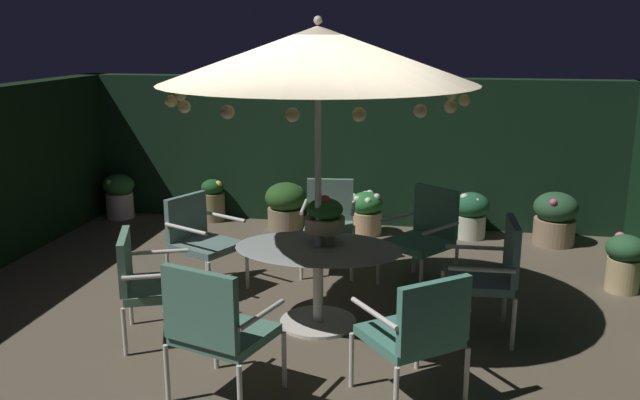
{
  "coord_description": "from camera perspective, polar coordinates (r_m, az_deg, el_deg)",
  "views": [
    {
      "loc": [
        1.2,
        -5.45,
        2.53
      ],
      "look_at": [
        0.18,
        0.05,
        1.11
      ],
      "focal_mm": 37.59,
      "sensor_mm": 36.0,
      "label": 1
    }
  ],
  "objects": [
    {
      "name": "ground_plane",
      "position": [
        6.13,
        -1.8,
        -10.24
      ],
      "size": [
        7.57,
        6.9,
        0.02
      ],
      "primitive_type": "cube",
      "color": "brown"
    },
    {
      "name": "hedge_backdrop_rear",
      "position": [
        8.97,
        2.63,
        4.21
      ],
      "size": [
        7.57,
        0.3,
        1.94
      ],
      "primitive_type": "cube",
      "color": "black",
      "rests_on": "ground_plane"
    },
    {
      "name": "patio_dining_table",
      "position": [
        5.85,
        -0.16,
        -5.82
      ],
      "size": [
        1.46,
        1.0,
        0.72
      ],
      "color": "beige",
      "rests_on": "ground_plane"
    },
    {
      "name": "patio_umbrella",
      "position": [
        5.5,
        -0.17,
        12.21
      ],
      "size": [
        2.6,
        2.6,
        2.64
      ],
      "color": "beige",
      "rests_on": "ground_plane"
    },
    {
      "name": "centerpiece_planter",
      "position": [
        5.81,
        0.41,
        -1.45
      ],
      "size": [
        0.35,
        0.35,
        0.43
      ],
      "color": "tan",
      "rests_on": "patio_dining_table"
    },
    {
      "name": "patio_chair_north",
      "position": [
        4.69,
        -8.89,
        -10.46
      ],
      "size": [
        0.79,
        0.75,
        1.03
      ],
      "color": "silver",
      "rests_on": "ground_plane"
    },
    {
      "name": "patio_chair_northeast",
      "position": [
        4.69,
        8.34,
        -10.81
      ],
      "size": [
        0.85,
        0.85,
        0.96
      ],
      "color": "silver",
      "rests_on": "ground_plane"
    },
    {
      "name": "patio_chair_east",
      "position": [
        5.82,
        14.34,
        -5.76
      ],
      "size": [
        0.61,
        0.62,
        1.01
      ],
      "color": "beige",
      "rests_on": "ground_plane"
    },
    {
      "name": "patio_chair_southeast",
      "position": [
        6.87,
        8.94,
        -2.63
      ],
      "size": [
        0.81,
        0.82,
        0.99
      ],
      "color": "silver",
      "rests_on": "ground_plane"
    },
    {
      "name": "patio_chair_south",
      "position": [
        7.23,
        0.78,
        -1.62
      ],
      "size": [
        0.62,
        0.66,
        0.96
      ],
      "color": "silver",
      "rests_on": "ground_plane"
    },
    {
      "name": "patio_chair_southwest",
      "position": [
        6.76,
        -10.23,
        -3.02
      ],
      "size": [
        0.78,
        0.76,
        0.94
      ],
      "color": "silver",
      "rests_on": "ground_plane"
    },
    {
      "name": "patio_chair_west",
      "position": [
        5.77,
        -14.6,
        -6.47
      ],
      "size": [
        0.75,
        0.79,
        0.92
      ],
      "color": "beige",
      "rests_on": "ground_plane"
    },
    {
      "name": "potted_plant_back_right",
      "position": [
        8.76,
        -2.94,
        -0.39
      ],
      "size": [
        0.54,
        0.54,
        0.61
      ],
      "color": "#836F54",
      "rests_on": "ground_plane"
    },
    {
      "name": "potted_plant_right_near",
      "position": [
        8.59,
        19.39,
        -1.4
      ],
      "size": [
        0.53,
        0.53,
        0.64
      ],
      "color": "#8E7156",
      "rests_on": "ground_plane"
    },
    {
      "name": "potted_plant_left_near",
      "position": [
        9.23,
        -9.09,
        0.04
      ],
      "size": [
        0.32,
        0.32,
        0.57
      ],
      "color": "olive",
      "rests_on": "ground_plane"
    },
    {
      "name": "potted_plant_front_corner",
      "position": [
        8.57,
        12.7,
        -1.08
      ],
      "size": [
        0.45,
        0.46,
        0.58
      ],
      "color": "beige",
      "rests_on": "ground_plane"
    },
    {
      "name": "potted_plant_left_far",
      "position": [
        9.65,
        -16.72,
        0.45
      ],
      "size": [
        0.42,
        0.42,
        0.61
      ],
      "color": "beige",
      "rests_on": "ground_plane"
    },
    {
      "name": "potted_plant_back_left",
      "position": [
        8.54,
        3.94,
        -1.01
      ],
      "size": [
        0.43,
        0.41,
        0.55
      ],
      "color": "tan",
      "rests_on": "ground_plane"
    },
    {
      "name": "potted_plant_back_center",
      "position": [
        7.3,
        24.49,
        -4.7
      ],
      "size": [
        0.38,
        0.38,
        0.58
      ],
      "color": "tan",
      "rests_on": "ground_plane"
    }
  ]
}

